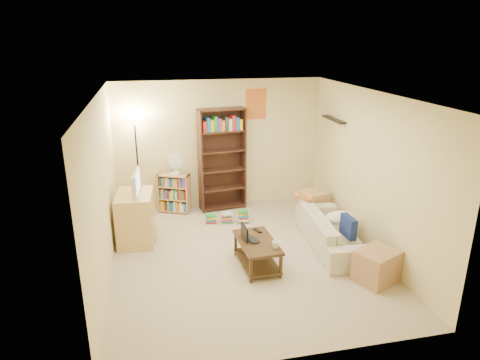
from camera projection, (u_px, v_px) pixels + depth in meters
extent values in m
plane|color=#C9B296|center=(245.00, 257.00, 6.65)|extent=(4.50, 4.50, 0.00)
cube|color=beige|center=(219.00, 145.00, 8.33)|extent=(4.00, 0.04, 2.50)
cube|color=beige|center=(296.00, 254.00, 4.17)|extent=(4.00, 0.04, 2.50)
cube|color=beige|center=(103.00, 191.00, 5.85)|extent=(0.04, 4.50, 2.50)
cube|color=beige|center=(370.00, 172.00, 6.65)|extent=(0.04, 4.50, 2.50)
cube|color=white|center=(245.00, 95.00, 5.85)|extent=(4.00, 4.50, 0.04)
cube|color=red|center=(256.00, 104.00, 8.22)|extent=(0.40, 0.02, 0.58)
cube|color=black|center=(333.00, 119.00, 7.65)|extent=(0.12, 0.80, 0.03)
imported|color=beige|center=(332.00, 231.00, 6.93)|extent=(1.96, 0.98, 0.54)
cube|color=navy|center=(348.00, 227.00, 6.48)|extent=(0.12, 0.36, 0.32)
ellipsoid|color=white|center=(340.00, 218.00, 6.93)|extent=(0.50, 0.36, 0.21)
ellipsoid|color=orange|center=(308.00, 196.00, 7.46)|extent=(0.35, 0.17, 0.14)
sphere|color=orange|center=(297.00, 196.00, 7.43)|extent=(0.12, 0.12, 0.12)
cube|color=#3A2916|center=(257.00, 242.00, 6.27)|extent=(0.57, 0.96, 0.04)
cube|color=#3A2916|center=(257.00, 261.00, 6.37)|extent=(0.54, 0.91, 0.03)
cube|color=#3A2916|center=(251.00, 269.00, 5.90)|extent=(0.04, 0.04, 0.41)
cube|color=#3A2916|center=(281.00, 265.00, 6.01)|extent=(0.04, 0.04, 0.41)
cube|color=#3A2916|center=(236.00, 243.00, 6.65)|extent=(0.04, 0.04, 0.41)
cube|color=#3A2916|center=(262.00, 240.00, 6.76)|extent=(0.04, 0.04, 0.41)
imported|color=black|center=(253.00, 238.00, 6.32)|extent=(0.49, 0.45, 0.03)
cube|color=white|center=(244.00, 232.00, 6.26)|extent=(0.03, 0.31, 0.21)
imported|color=white|center=(276.00, 245.00, 6.04)|extent=(0.12, 0.12, 0.11)
cube|color=black|center=(258.00, 231.00, 6.57)|extent=(0.11, 0.17, 0.02)
cube|color=#DEBB6C|center=(136.00, 218.00, 7.03)|extent=(0.63, 0.84, 0.85)
imported|color=black|center=(133.00, 183.00, 6.83)|extent=(0.67, 0.20, 0.38)
cube|color=#3A1D16|center=(222.00, 160.00, 8.23)|extent=(0.93, 0.41, 1.99)
cube|color=tan|center=(174.00, 193.00, 8.24)|extent=(0.64, 0.46, 0.77)
cylinder|color=white|center=(176.00, 174.00, 8.10)|extent=(0.15, 0.15, 0.04)
cylinder|color=white|center=(175.00, 168.00, 8.07)|extent=(0.02, 0.02, 0.15)
cylinder|color=white|center=(175.00, 161.00, 7.99)|extent=(0.27, 0.06, 0.27)
cylinder|color=black|center=(142.00, 214.00, 8.23)|extent=(0.28, 0.28, 0.03)
cylinder|color=black|center=(138.00, 171.00, 7.95)|extent=(0.03, 0.03, 1.77)
cone|color=#FFF7C6|center=(134.00, 122.00, 7.66)|extent=(0.32, 0.32, 0.14)
cube|color=tan|center=(313.00, 204.00, 8.10)|extent=(0.54, 0.54, 0.49)
cube|color=tan|center=(377.00, 266.00, 5.94)|extent=(0.69, 0.65, 0.46)
cube|color=red|center=(211.00, 219.00, 7.84)|extent=(0.19, 0.15, 0.17)
cube|color=#1966B2|center=(227.00, 218.00, 7.84)|extent=(0.19, 0.15, 0.20)
cube|color=gold|center=(243.00, 216.00, 7.85)|extent=(0.19, 0.15, 0.24)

